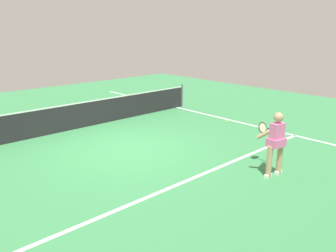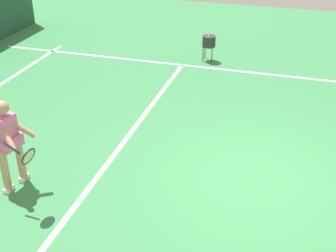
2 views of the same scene
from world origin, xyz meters
The scene contains 6 objects.
ground_plane centered at (0.00, 0.00, 0.00)m, with size 23.74×23.74×0.00m, color #38844C.
service_line_marking centered at (0.00, -2.67, 0.00)m, with size 9.47×0.10×0.01m, color white.
sideline_right_marking centered at (4.74, 0.00, 0.00)m, with size 0.10×16.26×0.01m, color white.
court_net centered at (0.00, 2.86, 0.46)m, with size 10.15×0.08×0.99m.
tennis_player centered at (1.43, -3.84, 0.85)m, with size 0.88×0.91×1.55m.
tennis_ball_near centered at (4.38, -0.18, 0.03)m, with size 0.07×0.07×0.07m, color #D1E533.
Camera 1 is at (-5.51, -7.67, 3.40)m, focal length 36.56 mm.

